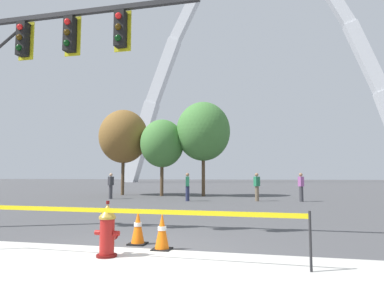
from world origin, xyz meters
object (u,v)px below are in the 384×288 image
at_px(pedestrian_walking_right, 111,186).
at_px(pedestrian_standing_center, 301,187).
at_px(traffic_cone_by_hydrant, 138,227).
at_px(monument_arch, 258,69).
at_px(fire_hydrant, 107,230).
at_px(pedestrian_walking_left, 257,187).
at_px(traffic_cone_mid_sidewalk, 162,231).
at_px(pedestrian_near_trees, 187,187).
at_px(traffic_signal_gantry, 8,64).

bearing_deg(pedestrian_walking_right, pedestrian_standing_center, 1.66).
bearing_deg(traffic_cone_by_hydrant, monument_arch, 89.74).
bearing_deg(fire_hydrant, traffic_cone_by_hydrant, 85.04).
relative_size(monument_arch, pedestrian_walking_left, 37.01).
relative_size(traffic_cone_mid_sidewalk, pedestrian_near_trees, 0.46).
distance_m(traffic_cone_by_hydrant, monument_arch, 67.53).
relative_size(pedestrian_standing_center, pedestrian_near_trees, 1.00).
relative_size(traffic_cone_by_hydrant, traffic_signal_gantry, 0.09).
height_order(monument_arch, pedestrian_walking_right, monument_arch).
xyz_separation_m(pedestrian_walking_left, pedestrian_near_trees, (-3.84, -0.86, 0.00)).
relative_size(traffic_cone_by_hydrant, pedestrian_walking_left, 0.46).
bearing_deg(traffic_signal_gantry, pedestrian_standing_center, 56.44).
relative_size(traffic_cone_mid_sidewalk, pedestrian_standing_center, 0.46).
bearing_deg(pedestrian_walking_right, fire_hydrant, -63.77).
relative_size(traffic_signal_gantry, pedestrian_near_trees, 4.92).
bearing_deg(traffic_cone_mid_sidewalk, pedestrian_walking_left, 84.73).
xyz_separation_m(traffic_cone_by_hydrant, traffic_cone_mid_sidewalk, (0.67, -0.41, 0.00)).
height_order(fire_hydrant, pedestrian_walking_right, pedestrian_walking_right).
bearing_deg(pedestrian_near_trees, monument_arch, 87.52).
bearing_deg(pedestrian_standing_center, pedestrian_near_trees, -170.53).
relative_size(fire_hydrant, traffic_cone_mid_sidewalk, 1.36).
height_order(fire_hydrant, monument_arch, monument_arch).
relative_size(fire_hydrant, pedestrian_walking_left, 0.62).
distance_m(traffic_cone_by_hydrant, pedestrian_standing_center, 13.91).
bearing_deg(fire_hydrant, pedestrian_walking_right, 116.23).
height_order(traffic_cone_mid_sidewalk, pedestrian_near_trees, pedestrian_near_trees).
bearing_deg(traffic_cone_by_hydrant, traffic_cone_mid_sidewalk, -31.45).
xyz_separation_m(traffic_cone_mid_sidewalk, pedestrian_near_trees, (-2.61, 12.58, 0.46)).
xyz_separation_m(traffic_cone_mid_sidewalk, pedestrian_walking_left, (1.24, 13.44, 0.46)).
height_order(pedestrian_walking_left, pedestrian_standing_center, same).
relative_size(traffic_cone_by_hydrant, traffic_cone_mid_sidewalk, 1.00).
distance_m(traffic_signal_gantry, pedestrian_standing_center, 15.50).
xyz_separation_m(traffic_signal_gantry, pedestrian_walking_right, (-3.02, 12.24, -3.59)).
bearing_deg(traffic_cone_by_hydrant, pedestrian_standing_center, 71.89).
height_order(fire_hydrant, pedestrian_standing_center, pedestrian_standing_center).
bearing_deg(monument_arch, pedestrian_walking_right, -98.23).
relative_size(pedestrian_standing_center, pedestrian_walking_right, 1.00).
relative_size(traffic_signal_gantry, pedestrian_walking_right, 4.92).
bearing_deg(pedestrian_standing_center, traffic_cone_mid_sidewalk, -105.01).
xyz_separation_m(traffic_signal_gantry, monument_arch, (4.30, 62.88, 18.83)).
xyz_separation_m(fire_hydrant, pedestrian_walking_right, (-6.93, 14.07, 0.35)).
relative_size(traffic_cone_by_hydrant, pedestrian_standing_center, 0.46).
height_order(pedestrian_standing_center, pedestrian_walking_right, same).
relative_size(pedestrian_walking_left, pedestrian_walking_right, 1.00).
distance_m(fire_hydrant, traffic_cone_by_hydrant, 1.19).
height_order(monument_arch, pedestrian_walking_left, monument_arch).
distance_m(traffic_signal_gantry, pedestrian_near_trees, 12.24).
xyz_separation_m(pedestrian_walking_left, pedestrian_standing_center, (2.41, 0.18, 0.00)).
relative_size(traffic_signal_gantry, pedestrian_standing_center, 4.92).
bearing_deg(pedestrian_near_trees, traffic_cone_by_hydrant, -80.95).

